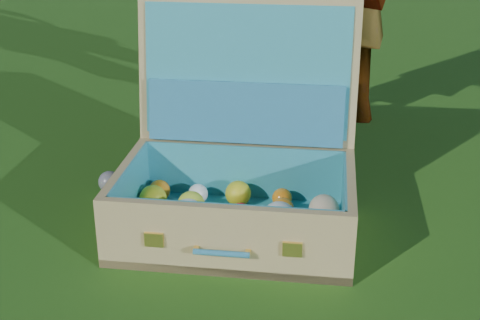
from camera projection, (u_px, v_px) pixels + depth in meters
name	position (u px, v px, depth m)	size (l,w,h in m)	color
ground	(237.00, 204.00, 1.98)	(60.00, 60.00, 0.00)	#215114
stray_ball	(109.00, 182.00, 2.04)	(0.07, 0.07, 0.07)	#386692
suitcase	(239.00, 167.00, 1.81)	(0.63, 0.55, 0.60)	tan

